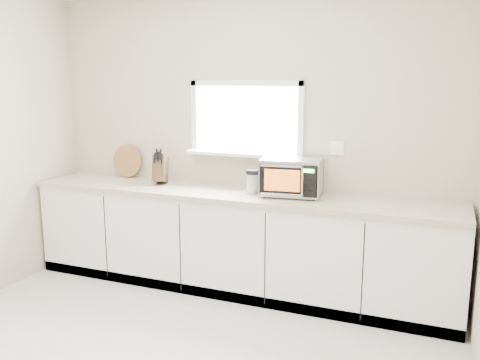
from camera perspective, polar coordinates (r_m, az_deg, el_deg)
The scene contains 7 objects.
back_wall at distance 4.74m, azimuth 0.75°, elevation 4.63°, with size 4.00×0.17×2.70m.
cabinets at distance 4.67m, azimuth -0.62°, elevation -7.08°, with size 3.92×0.60×0.88m, color white.
countertop at distance 4.54m, azimuth -0.68°, elevation -1.59°, with size 3.92×0.64×0.04m, color beige.
microwave at distance 4.39m, azimuth 5.83°, elevation 0.45°, with size 0.55×0.45×0.33m.
knife_block at distance 4.92m, azimuth -8.94°, elevation 1.27°, with size 0.17×0.26×0.35m.
cutting_board at distance 5.34m, azimuth -12.55°, elevation 2.09°, with size 0.33×0.33×0.02m, color #A0613E.
coffee_grinder at distance 4.45m, azimuth 1.44°, elevation -0.18°, with size 0.13×0.13×0.22m.
Camera 1 is at (1.72, -2.39, 1.90)m, focal length 38.00 mm.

